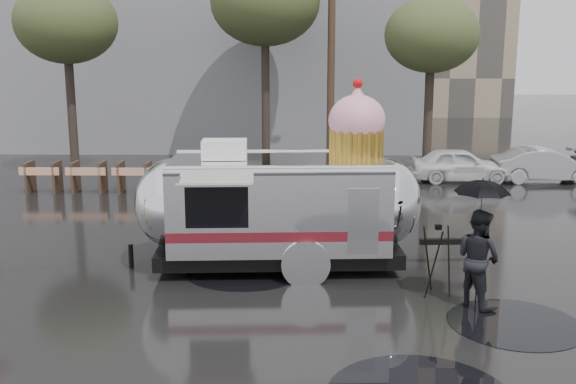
{
  "coord_description": "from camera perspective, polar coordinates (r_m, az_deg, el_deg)",
  "views": [
    {
      "loc": [
        1.31,
        -11.53,
        4.57
      ],
      "look_at": [
        1.08,
        2.36,
        1.63
      ],
      "focal_mm": 42.0,
      "sensor_mm": 36.0,
      "label": 1
    }
  ],
  "objects": [
    {
      "name": "barricade_row",
      "position": [
        22.93,
        -16.5,
        1.27
      ],
      "size": [
        4.3,
        0.8,
        1.0
      ],
      "color": "#473323",
      "rests_on": "ground"
    },
    {
      "name": "tree_left",
      "position": [
        25.92,
        -18.28,
        13.38
      ],
      "size": [
        3.64,
        3.64,
        6.95
      ],
      "color": "#382D26",
      "rests_on": "ground"
    },
    {
      "name": "tripod",
      "position": [
        13.03,
        12.5,
        -5.17
      ],
      "size": [
        0.53,
        0.57,
        1.39
      ],
      "rotation": [
        0.0,
        0.0,
        0.1
      ],
      "color": "black",
      "rests_on": "ground"
    },
    {
      "name": "puddles",
      "position": [
        11.85,
        7.11,
        -10.81
      ],
      "size": [
        7.21,
        7.74,
        0.01
      ],
      "color": "black",
      "rests_on": "ground"
    },
    {
      "name": "tree_right",
      "position": [
        24.98,
        12.06,
        12.8
      ],
      "size": [
        3.36,
        3.36,
        6.42
      ],
      "color": "#382D26",
      "rests_on": "ground"
    },
    {
      "name": "airstream_trailer",
      "position": [
        14.25,
        -0.42,
        -0.79
      ],
      "size": [
        7.58,
        3.11,
        4.08
      ],
      "rotation": [
        0.0,
        0.0,
        0.05
      ],
      "color": "silver",
      "rests_on": "ground"
    },
    {
      "name": "umbrella_black",
      "position": [
        12.36,
        16.08,
        -0.73
      ],
      "size": [
        1.2,
        1.2,
        2.37
      ],
      "color": "black",
      "rests_on": "ground"
    },
    {
      "name": "grey_building",
      "position": [
        35.98,
        -7.82,
        14.9
      ],
      "size": [
        22.0,
        12.0,
        13.0
      ],
      "primitive_type": "cube",
      "color": "slate",
      "rests_on": "ground"
    },
    {
      "name": "tree_mid",
      "position": [
        26.62,
        -1.96,
        15.74
      ],
      "size": [
        4.2,
        4.2,
        8.03
      ],
      "color": "#382D26",
      "rests_on": "ground"
    },
    {
      "name": "ground",
      "position": [
        12.47,
        -5.24,
        -9.6
      ],
      "size": [
        120.0,
        120.0,
        0.0
      ],
      "primitive_type": "plane",
      "color": "black",
      "rests_on": "ground"
    },
    {
      "name": "person_right",
      "position": [
        12.63,
        15.8,
        -5.42
      ],
      "size": [
        0.88,
        0.99,
        1.8
      ],
      "primitive_type": "imported",
      "rotation": [
        0.0,
        0.0,
        2.17
      ],
      "color": "black",
      "rests_on": "ground"
    },
    {
      "name": "utility_pole",
      "position": [
        25.56,
        3.68,
        12.02
      ],
      "size": [
        1.6,
        0.28,
        9.0
      ],
      "color": "#473323",
      "rests_on": "ground"
    }
  ]
}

